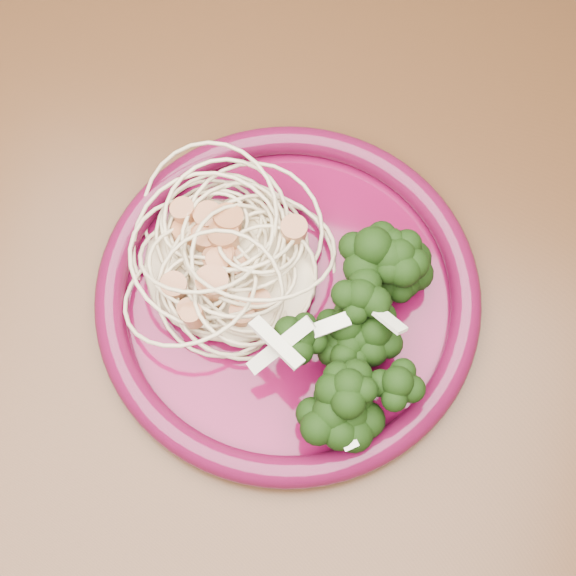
# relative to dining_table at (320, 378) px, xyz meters

# --- Properties ---
(dining_table) EXTENTS (1.20, 0.80, 0.75)m
(dining_table) POSITION_rel_dining_table_xyz_m (0.00, 0.00, 0.00)
(dining_table) COLOR #472814
(dining_table) RESTS_ON ground
(dinner_plate) EXTENTS (0.29, 0.29, 0.02)m
(dinner_plate) POSITION_rel_dining_table_xyz_m (-0.03, 0.02, 0.11)
(dinner_plate) COLOR #530725
(dinner_plate) RESTS_ON dining_table
(spaghetti_pile) EXTENTS (0.13, 0.12, 0.03)m
(spaghetti_pile) POSITION_rel_dining_table_xyz_m (-0.08, 0.02, 0.12)
(spaghetti_pile) COLOR #C6B48D
(spaghetti_pile) RESTS_ON dinner_plate
(scallop_cluster) EXTENTS (0.12, 0.12, 0.04)m
(scallop_cluster) POSITION_rel_dining_table_xyz_m (-0.08, 0.02, 0.15)
(scallop_cluster) COLOR #AC6D44
(scallop_cluster) RESTS_ON spaghetti_pile
(broccoli_pile) EXTENTS (0.10, 0.16, 0.05)m
(broccoli_pile) POSITION_rel_dining_table_xyz_m (0.02, 0.01, 0.13)
(broccoli_pile) COLOR black
(broccoli_pile) RESTS_ON dinner_plate
(onion_garnish) EXTENTS (0.07, 0.10, 0.05)m
(onion_garnish) POSITION_rel_dining_table_xyz_m (0.02, 0.01, 0.16)
(onion_garnish) COLOR beige
(onion_garnish) RESTS_ON broccoli_pile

